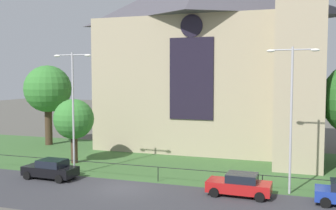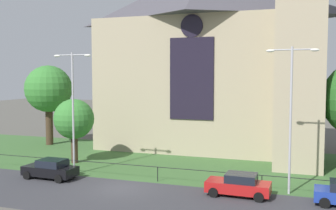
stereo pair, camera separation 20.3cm
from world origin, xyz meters
name	(u,v)px [view 2 (the right image)]	position (x,y,z in m)	size (l,w,h in m)	color
ground	(168,160)	(0.00, 10.00, 0.00)	(160.00, 160.00, 0.00)	#56544C
road_asphalt	(110,196)	(0.00, -2.00, 0.00)	(120.00, 8.00, 0.01)	#38383D
grass_verge	(161,164)	(0.00, 8.00, 0.00)	(120.00, 20.00, 0.01)	#3D6633
church_building	(212,55)	(2.49, 17.56, 10.27)	(23.20, 16.20, 26.00)	tan
iron_railing	(158,169)	(1.72, 2.50, 0.97)	(30.88, 0.07, 1.13)	black
tree_left_near	(74,119)	(-7.73, 6.07, 4.00)	(3.66, 3.66, 5.88)	#423021
tree_left_far	(49,89)	(-15.71, 13.45, 6.41)	(5.38, 5.38, 9.18)	#423021
streetlamp_near	(73,99)	(-5.48, 2.40, 6.10)	(3.37, 0.26, 9.83)	#B2B2B7
streetlamp_far	(291,103)	(11.22, 2.40, 6.14)	(3.37, 0.26, 9.90)	#B2B2B7
parked_car_black	(51,169)	(-6.47, 0.64, 0.74)	(4.27, 2.16, 1.51)	black
parked_car_red	(239,185)	(8.07, 0.89, 0.74)	(4.25, 2.13, 1.51)	#B21919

